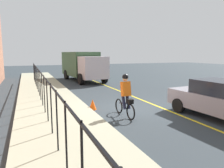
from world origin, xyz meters
name	(u,v)px	position (x,y,z in m)	size (l,w,h in m)	color
ground_plane	(128,109)	(0.00, 0.00, 0.00)	(80.00, 80.00, 0.00)	#2D353A
lane_line_centre	(156,106)	(0.00, -1.60, 0.00)	(36.00, 0.12, 0.01)	yellow
sidewalk	(56,115)	(0.00, 3.40, 0.07)	(40.00, 3.20, 0.15)	#9C9C82
iron_fence	(43,84)	(1.00, 3.80, 1.27)	(21.85, 0.04, 1.60)	black
cyclist_lead	(125,96)	(-1.11, 0.69, 0.91)	(1.71, 0.37, 1.83)	black
patrol_sedan	(223,99)	(-2.89, -2.80, 0.82)	(4.51, 2.16, 1.58)	gray
box_truck_background	(83,65)	(11.09, -0.66, 1.55)	(6.90, 3.06, 2.78)	#345234
traffic_cone_near	(93,105)	(0.51, 1.63, 0.25)	(0.36, 0.36, 0.49)	#F85811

